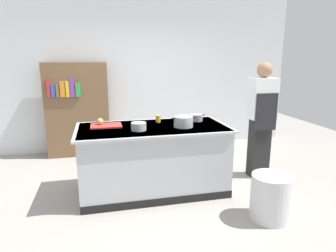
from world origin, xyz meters
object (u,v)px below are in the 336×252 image
Objects in this scene: stock_pot at (183,122)px; mixing_bowl at (139,126)px; trash_bin at (270,197)px; bookshelf at (78,110)px; onion at (100,121)px; sauce_pan at (196,118)px; juice_cup at (158,119)px; person_chef at (261,118)px.

mixing_bowl is at bearing -175.34° from stock_pot.
trash_bin is 0.31× the size of bookshelf.
sauce_pan is at bearing 0.36° from onion.
bookshelf is at bearing 137.54° from sauce_pan.
person_chef reaches higher than juice_cup.
juice_cup reaches higher than mixing_bowl.
stock_pot is 3.17× the size of juice_cup.
onion is 1.65m from bookshelf.
stock_pot is at bearing -132.25° from sauce_pan.
trash_bin is (1.82, -1.22, -0.70)m from onion.
mixing_bowl reaches higher than sauce_pan.
mixing_bowl is at bearing -157.81° from sauce_pan.
person_chef reaches higher than mixing_bowl.
mixing_bowl is 1.88m from person_chef.
sauce_pan is 0.55m from juice_cup.
bookshelf is at bearing 127.34° from juice_cup.
stock_pot is 1.29m from person_chef.
person_chef is at bearing 66.13° from trash_bin.
bookshelf is at bearing 127.51° from stock_pot.
sauce_pan is (0.28, 0.31, -0.02)m from stock_pot.
onion is at bearing -179.64° from sauce_pan.
juice_cup is 0.06× the size of person_chef.
person_chef reaches higher than onion.
sauce_pan is 0.48× the size of trash_bin.
stock_pot is at bearing 4.66° from mixing_bowl.
bookshelf is (-2.72, 1.66, -0.06)m from person_chef.
bookshelf is (-2.21, 2.81, 0.59)m from trash_bin.
mixing_bowl is 1.75m from trash_bin.
juice_cup is 1.54m from person_chef.
person_chef is (1.54, -0.10, -0.04)m from juice_cup.
onion is at bearing 146.23° from trash_bin.
juice_cup is at bearing -52.66° from bookshelf.
person_chef reaches higher than stock_pot.
stock_pot is 0.19× the size of bookshelf.
juice_cup is at bearing 73.03° from person_chef.
bookshelf is (-1.45, 1.89, -0.12)m from stock_pot.
stock_pot reaches higher than mixing_bowl.
stock_pot reaches higher than juice_cup.
mixing_bowl is (0.47, -0.35, -0.01)m from onion.
onion is 0.34× the size of sauce_pan.
stock_pot is 1.68× the size of mixing_bowl.
onion reaches higher than sauce_pan.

